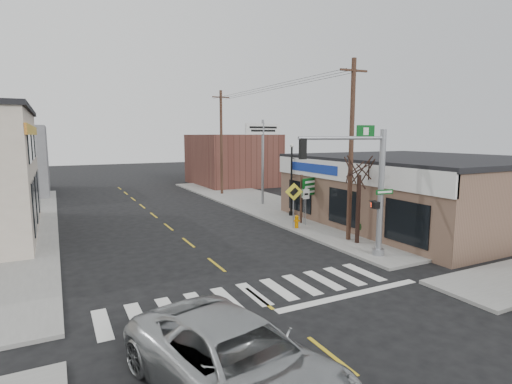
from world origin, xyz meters
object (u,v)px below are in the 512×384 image
suv (237,362)px  dance_center_sign (263,141)px  bare_tree (360,163)px  utility_pole_far (221,141)px  traffic_signal_pole (370,180)px  fire_hydrant (297,221)px  lamp_post (292,174)px  utility_pole_near (351,149)px  guide_sign (311,191)px

suv → dance_center_sign: (11.45, 20.58, 4.27)m
bare_tree → utility_pole_far: bearing=88.9°
utility_pole_far → traffic_signal_pole: bearing=-94.1°
dance_center_sign → utility_pole_far: (-0.79, 6.67, -0.15)m
fire_hydrant → lamp_post: size_ratio=0.16×
suv → utility_pole_near: (10.34, 8.86, 3.99)m
suv → guide_sign: bearing=37.0°
traffic_signal_pole → fire_hydrant: bearing=93.2°
utility_pole_near → utility_pole_far: (0.33, 18.38, 0.13)m
traffic_signal_pole → fire_hydrant: (0.27, 6.20, -3.06)m
utility_pole_far → dance_center_sign: bearing=-83.1°
traffic_signal_pole → dance_center_sign: bearing=86.3°
lamp_post → utility_pole_near: size_ratio=0.53×
dance_center_sign → utility_pole_far: utility_pole_far is taller
fire_hydrant → bare_tree: 5.60m
fire_hydrant → suv: bearing=-127.2°
suv → utility_pole_far: 29.55m
lamp_post → utility_pole_near: bearing=-116.3°
traffic_signal_pole → fire_hydrant: 6.92m
guide_sign → utility_pole_far: 14.25m
fire_hydrant → dance_center_sign: size_ratio=0.12×
fire_hydrant → bare_tree: bare_tree is taller
guide_sign → bare_tree: size_ratio=0.58×
dance_center_sign → utility_pole_near: 11.77m
traffic_signal_pole → lamp_post: 9.75m
dance_center_sign → bare_tree: size_ratio=1.28×
traffic_signal_pole → dance_center_sign: 14.76m
bare_tree → utility_pole_near: utility_pole_near is taller
suv → utility_pole_far: size_ratio=0.64×
fire_hydrant → utility_pole_near: (1.00, -3.42, 4.28)m
dance_center_sign → bare_tree: bearing=-100.7°
lamp_post → fire_hydrant: bearing=-137.7°
guide_sign → traffic_signal_pole: bearing=-123.1°
guide_sign → utility_pole_far: (-0.35, 13.95, 2.90)m
dance_center_sign → bare_tree: 12.51m
traffic_signal_pole → lamp_post: bearing=83.8°
lamp_post → dance_center_sign: 5.43m
traffic_signal_pole → utility_pole_near: size_ratio=0.64×
suv → utility_pole_near: size_ratio=0.65×
fire_hydrant → utility_pole_far: bearing=84.9°
guide_sign → utility_pole_near: 5.27m
traffic_signal_pole → fire_hydrant: traffic_signal_pole is taller
dance_center_sign → utility_pole_near: size_ratio=0.72×
fire_hydrant → utility_pole_far: utility_pole_far is taller
guide_sign → bare_tree: bearing=-115.8°
bare_tree → utility_pole_near: 0.95m
bare_tree → utility_pole_far: size_ratio=0.55×
utility_pole_near → utility_pole_far: utility_pole_far is taller
suv → utility_pole_near: utility_pole_near is taller
guide_sign → utility_pole_far: utility_pole_far is taller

